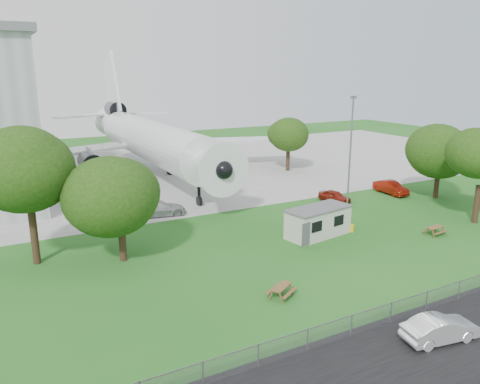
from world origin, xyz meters
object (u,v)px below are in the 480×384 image
airliner (148,138)px  picnic_west (281,297)px  picnic_east (434,235)px  site_cabin (318,222)px  car_centre_sedan (440,329)px

airliner → picnic_west: airliner is taller
picnic_west → picnic_east: size_ratio=1.00×
site_cabin → picnic_west: 12.52m
airliner → site_cabin: 32.04m
site_cabin → car_centre_sedan: (-4.53, -16.70, -0.60)m
picnic_west → car_centre_sedan: bearing=-90.8°
site_cabin → picnic_east: (9.43, -4.84, -1.31)m
site_cabin → picnic_west: (-9.31, -8.27, -1.31)m
picnic_west → car_centre_sedan: size_ratio=0.41×
airliner → site_cabin: bearing=-80.1°
picnic_east → car_centre_sedan: 18.33m
site_cabin → car_centre_sedan: size_ratio=1.59×
site_cabin → picnic_east: 10.68m
airliner → site_cabin: size_ratio=6.89×
airliner → picnic_west: size_ratio=26.52×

